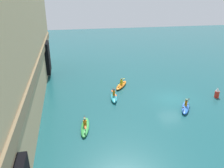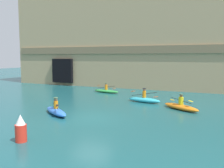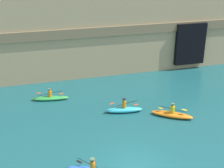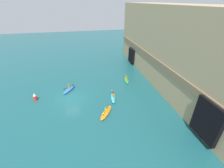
# 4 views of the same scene
# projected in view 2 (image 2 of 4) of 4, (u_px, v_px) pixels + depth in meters

# --- Properties ---
(ground_plane) EXTENTS (120.00, 120.00, 0.00)m
(ground_plane) POSITION_uv_depth(u_px,v_px,m) (91.00, 118.00, 16.08)
(ground_plane) COLOR #195156
(cliff_bluff) EXTENTS (40.61, 7.57, 13.21)m
(cliff_bluff) POSITION_uv_depth(u_px,v_px,m) (161.00, 36.00, 31.70)
(cliff_bluff) COLOR tan
(cliff_bluff) RESTS_ON ground
(kayak_orange) EXTENTS (3.13, 2.47, 1.18)m
(kayak_orange) POSITION_uv_depth(u_px,v_px,m) (181.00, 106.00, 18.44)
(kayak_orange) COLOR orange
(kayak_orange) RESTS_ON ground
(kayak_green) EXTENTS (3.25, 1.24, 1.06)m
(kayak_green) POSITION_uv_depth(u_px,v_px,m) (106.00, 91.00, 27.22)
(kayak_green) COLOR green
(kayak_green) RESTS_ON ground
(kayak_blue) EXTENTS (3.02, 2.34, 1.18)m
(kayak_blue) POSITION_uv_depth(u_px,v_px,m) (56.00, 111.00, 16.88)
(kayak_blue) COLOR blue
(kayak_blue) RESTS_ON ground
(kayak_cyan) EXTENTS (3.07, 1.23, 1.22)m
(kayak_cyan) POSITION_uv_depth(u_px,v_px,m) (144.00, 99.00, 21.42)
(kayak_cyan) COLOR #33B2C6
(kayak_cyan) RESTS_ON ground
(marker_buoy) EXTENTS (0.53, 0.53, 1.28)m
(marker_buoy) POSITION_uv_depth(u_px,v_px,m) (21.00, 129.00, 11.46)
(marker_buoy) COLOR red
(marker_buoy) RESTS_ON ground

